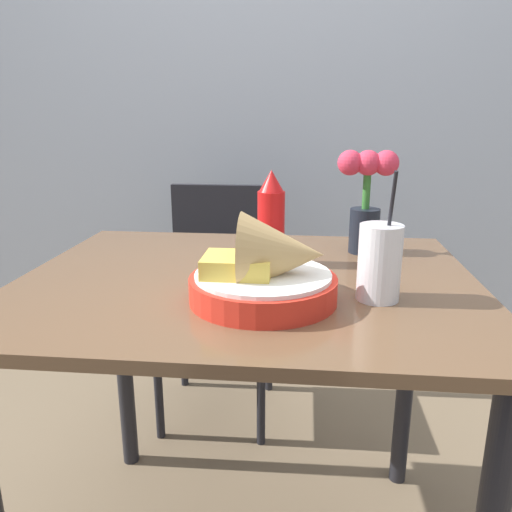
{
  "coord_description": "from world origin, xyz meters",
  "views": [
    {
      "loc": [
        0.12,
        -1.03,
        1.12
      ],
      "look_at": [
        0.02,
        -0.04,
        0.83
      ],
      "focal_mm": 35.0,
      "sensor_mm": 36.0,
      "label": 1
    }
  ],
  "objects_px": {
    "ketchup_bottle": "(271,220)",
    "food_basket": "(269,271)",
    "drink_cup": "(379,265)",
    "chair_far_window": "(221,279)",
    "flower_vase": "(366,195)"
  },
  "relations": [
    {
      "from": "ketchup_bottle",
      "to": "flower_vase",
      "type": "xyz_separation_m",
      "value": [
        0.23,
        0.13,
        0.04
      ]
    },
    {
      "from": "food_basket",
      "to": "drink_cup",
      "type": "height_order",
      "value": "drink_cup"
    },
    {
      "from": "ketchup_bottle",
      "to": "drink_cup",
      "type": "xyz_separation_m",
      "value": [
        0.22,
        -0.21,
        -0.04
      ]
    },
    {
      "from": "food_basket",
      "to": "ketchup_bottle",
      "type": "height_order",
      "value": "ketchup_bottle"
    },
    {
      "from": "ketchup_bottle",
      "to": "drink_cup",
      "type": "relative_size",
      "value": 0.89
    },
    {
      "from": "chair_far_window",
      "to": "food_basket",
      "type": "height_order",
      "value": "food_basket"
    },
    {
      "from": "chair_far_window",
      "to": "ketchup_bottle",
      "type": "bearing_deg",
      "value": -69.92
    },
    {
      "from": "chair_far_window",
      "to": "food_basket",
      "type": "relative_size",
      "value": 3.05
    },
    {
      "from": "chair_far_window",
      "to": "flower_vase",
      "type": "distance_m",
      "value": 0.81
    },
    {
      "from": "drink_cup",
      "to": "food_basket",
      "type": "bearing_deg",
      "value": -171.59
    },
    {
      "from": "ketchup_bottle",
      "to": "food_basket",
      "type": "bearing_deg",
      "value": -86.48
    },
    {
      "from": "chair_far_window",
      "to": "drink_cup",
      "type": "relative_size",
      "value": 3.43
    },
    {
      "from": "food_basket",
      "to": "drink_cup",
      "type": "bearing_deg",
      "value": 8.41
    },
    {
      "from": "drink_cup",
      "to": "flower_vase",
      "type": "relative_size",
      "value": 0.96
    },
    {
      "from": "chair_far_window",
      "to": "drink_cup",
      "type": "height_order",
      "value": "drink_cup"
    }
  ]
}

